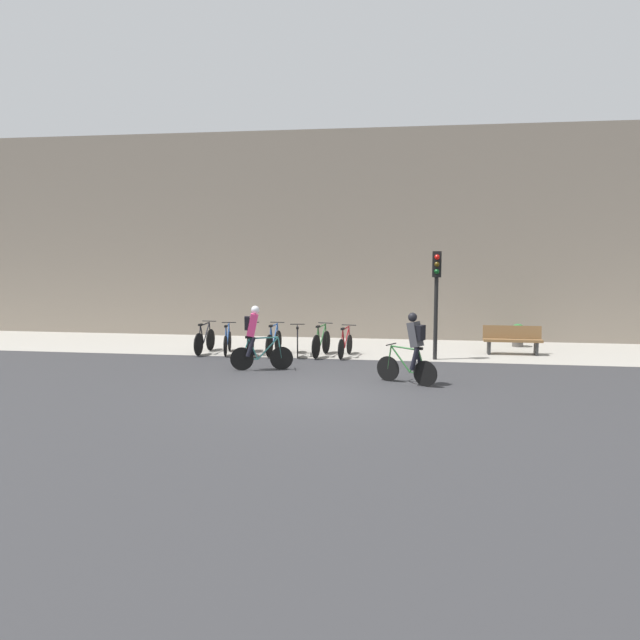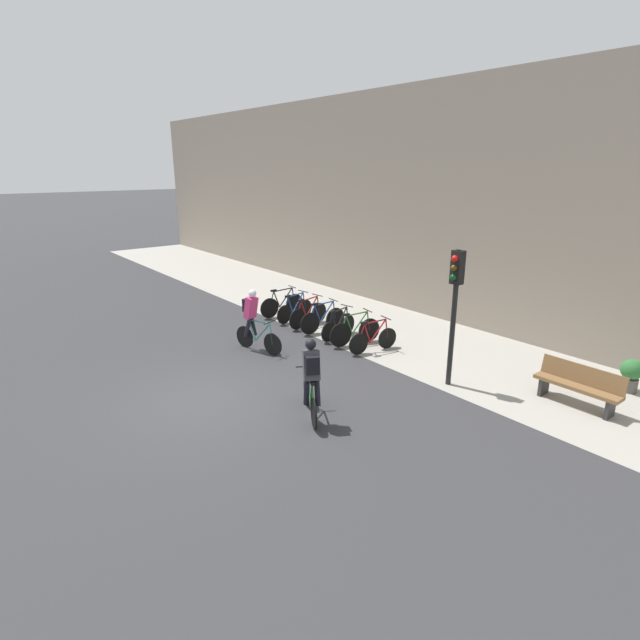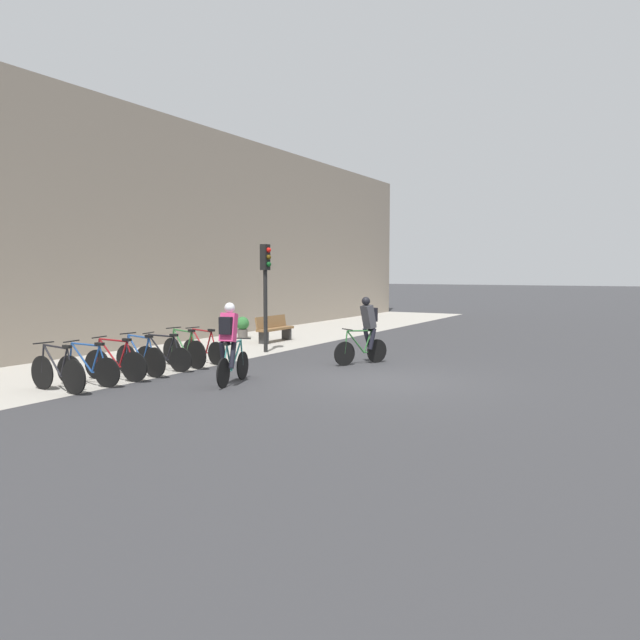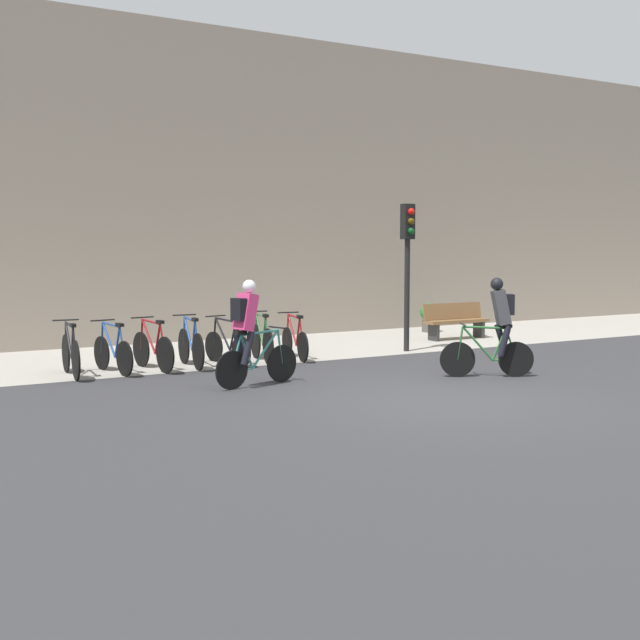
{
  "view_description": "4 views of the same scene",
  "coord_description": "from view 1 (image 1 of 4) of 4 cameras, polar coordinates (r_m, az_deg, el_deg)",
  "views": [
    {
      "loc": [
        2.14,
        -13.71,
        3.24
      ],
      "look_at": [
        -0.28,
        2.46,
        1.4
      ],
      "focal_mm": 35.0,
      "sensor_mm": 36.0,
      "label": 1
    },
    {
      "loc": [
        9.43,
        -4.31,
        4.99
      ],
      "look_at": [
        -0.96,
        4.0,
        0.86
      ],
      "focal_mm": 28.0,
      "sensor_mm": 36.0,
      "label": 2
    },
    {
      "loc": [
        -12.54,
        -5.54,
        2.41
      ],
      "look_at": [
        0.96,
        1.99,
        1.2
      ],
      "focal_mm": 35.0,
      "sensor_mm": 36.0,
      "label": 3
    },
    {
      "loc": [
        -7.44,
        -9.33,
        2.29
      ],
      "look_at": [
        0.29,
        4.27,
        0.85
      ],
      "focal_mm": 45.0,
      "sensor_mm": 36.0,
      "label": 4
    }
  ],
  "objects": [
    {
      "name": "ground",
      "position": [
        14.25,
        -0.36,
        -6.74
      ],
      "size": [
        200.0,
        200.0,
        0.0
      ],
      "primitive_type": "plane",
      "color": "#333335"
    },
    {
      "name": "traffic_light_pole",
      "position": [
        18.62,
        10.6,
        3.22
      ],
      "size": [
        0.26,
        0.3,
        3.21
      ],
      "color": "black",
      "rests_on": "ground"
    },
    {
      "name": "bench",
      "position": [
        20.31,
        17.18,
        -1.7
      ],
      "size": [
        1.78,
        0.44,
        0.89
      ],
      "color": "brown",
      "rests_on": "ground"
    },
    {
      "name": "parked_bike_1",
      "position": [
        19.8,
        -8.46,
        -1.94
      ],
      "size": [
        0.46,
        1.59,
        0.95
      ],
      "color": "black",
      "rests_on": "ground"
    },
    {
      "name": "cyclist_pink",
      "position": [
        16.89,
        -5.98,
        -1.43
      ],
      "size": [
        1.65,
        0.61,
        1.76
      ],
      "color": "black",
      "rests_on": "ground"
    },
    {
      "name": "cyclist_grey",
      "position": [
        15.15,
        8.5,
        -2.37
      ],
      "size": [
        1.47,
        0.83,
        1.75
      ],
      "color": "black",
      "rests_on": "ground"
    },
    {
      "name": "parked_bike_0",
      "position": [
        20.03,
        -10.5,
        -1.82
      ],
      "size": [
        0.46,
        1.71,
        0.98
      ],
      "color": "black",
      "rests_on": "ground"
    },
    {
      "name": "parked_bike_3",
      "position": [
        19.42,
        -4.25,
        -1.99
      ],
      "size": [
        0.46,
        1.65,
        0.98
      ],
      "color": "black",
      "rests_on": "ground"
    },
    {
      "name": "parked_bike_4",
      "position": [
        19.27,
        -2.07,
        -2.14
      ],
      "size": [
        0.47,
        1.53,
        0.93
      ],
      "color": "black",
      "rests_on": "ground"
    },
    {
      "name": "parked_bike_2",
      "position": [
        19.59,
        -6.37,
        -1.96
      ],
      "size": [
        0.46,
        1.66,
        0.97
      ],
      "color": "black",
      "rests_on": "ground"
    },
    {
      "name": "kerb_strip",
      "position": [
        20.82,
        2.5,
        -2.53
      ],
      "size": [
        44.0,
        4.5,
        0.01
      ],
      "primitive_type": "cube",
      "color": "#A39E93",
      "rests_on": "ground"
    },
    {
      "name": "building_facade",
      "position": [
        23.11,
        3.21,
        7.74
      ],
      "size": [
        44.0,
        0.6,
        7.56
      ],
      "primitive_type": "cube",
      "color": "gray",
      "rests_on": "ground"
    },
    {
      "name": "parked_bike_5",
      "position": [
        19.15,
        0.11,
        -2.07
      ],
      "size": [
        0.47,
        1.66,
        0.99
      ],
      "color": "black",
      "rests_on": "ground"
    },
    {
      "name": "parked_bike_6",
      "position": [
        19.06,
        2.33,
        -2.23
      ],
      "size": [
        0.46,
        1.58,
        0.94
      ],
      "color": "black",
      "rests_on": "ground"
    },
    {
      "name": "potted_plant",
      "position": [
        22.0,
        17.64,
        -1.21
      ],
      "size": [
        0.48,
        0.48,
        0.78
      ],
      "color": "#56514C",
      "rests_on": "ground"
    }
  ]
}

